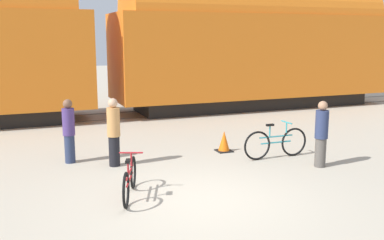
# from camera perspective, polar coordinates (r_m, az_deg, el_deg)

# --- Properties ---
(ground_plane) EXTENTS (80.00, 80.00, 0.00)m
(ground_plane) POSITION_cam_1_polar(r_m,az_deg,el_deg) (8.57, 0.90, -10.05)
(ground_plane) COLOR #B2A893
(freight_train) EXTENTS (24.94, 3.09, 5.36)m
(freight_train) POSITION_cam_1_polar(r_m,az_deg,el_deg) (17.18, -11.43, 9.64)
(freight_train) COLOR black
(freight_train) RESTS_ON ground_plane
(rail_near) EXTENTS (36.94, 0.07, 0.01)m
(rail_near) POSITION_cam_1_polar(r_m,az_deg,el_deg) (16.75, -10.64, 0.03)
(rail_near) COLOR #4C4238
(rail_near) RESTS_ON ground_plane
(rail_far) EXTENTS (36.94, 0.07, 0.01)m
(rail_far) POSITION_cam_1_polar(r_m,az_deg,el_deg) (18.14, -11.51, 0.80)
(rail_far) COLOR #4C4238
(rail_far) RESTS_ON ground_plane
(bicycle_teal) EXTENTS (1.80, 0.46, 0.91)m
(bicycle_teal) POSITION_cam_1_polar(r_m,az_deg,el_deg) (11.47, 10.61, -2.88)
(bicycle_teal) COLOR black
(bicycle_teal) RESTS_ON ground_plane
(bicycle_maroon) EXTENTS (0.67, 1.63, 0.82)m
(bicycle_maroon) POSITION_cam_1_polar(r_m,az_deg,el_deg) (8.64, -7.91, -7.51)
(bicycle_maroon) COLOR black
(bicycle_maroon) RESTS_ON ground_plane
(person_in_tan) EXTENTS (0.30, 0.30, 1.62)m
(person_in_tan) POSITION_cam_1_polar(r_m,az_deg,el_deg) (10.65, -9.91, -1.51)
(person_in_tan) COLOR black
(person_in_tan) RESTS_ON ground_plane
(person_in_purple) EXTENTS (0.29, 0.29, 1.55)m
(person_in_purple) POSITION_cam_1_polar(r_m,az_deg,el_deg) (11.17, -15.37, -1.31)
(person_in_purple) COLOR #283351
(person_in_purple) RESTS_ON ground_plane
(person_in_navy) EXTENTS (0.30, 0.30, 1.56)m
(person_in_navy) POSITION_cam_1_polar(r_m,az_deg,el_deg) (10.86, 16.10, -1.69)
(person_in_navy) COLOR #514C47
(person_in_navy) RESTS_ON ground_plane
(traffic_cone) EXTENTS (0.40, 0.40, 0.55)m
(traffic_cone) POSITION_cam_1_polar(r_m,az_deg,el_deg) (11.97, 4.09, -2.81)
(traffic_cone) COLOR black
(traffic_cone) RESTS_ON ground_plane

